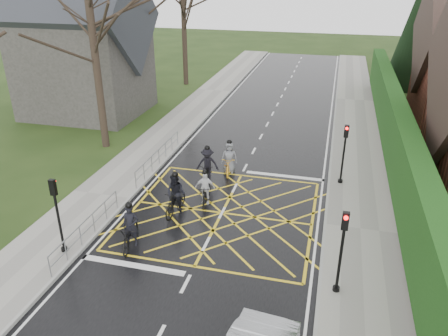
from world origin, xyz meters
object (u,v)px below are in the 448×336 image
at_px(cyclist_back, 176,198).
at_px(cyclist_mid, 207,168).
at_px(cyclist_rear, 131,232).
at_px(cyclist_front, 205,191).
at_px(cyclist_lead, 229,161).

relative_size(cyclist_back, cyclist_mid, 1.00).
bearing_deg(cyclist_rear, cyclist_front, 55.44).
bearing_deg(cyclist_back, cyclist_front, 54.03).
xyz_separation_m(cyclist_mid, cyclist_front, (0.58, -2.37, -0.07)).
bearing_deg(cyclist_lead, cyclist_back, -115.17).
height_order(cyclist_rear, cyclist_back, cyclist_back).
height_order(cyclist_rear, cyclist_mid, cyclist_rear).
bearing_deg(cyclist_rear, cyclist_back, 63.70).
distance_m(cyclist_rear, cyclist_lead, 7.82).
height_order(cyclist_mid, cyclist_front, cyclist_mid).
distance_m(cyclist_rear, cyclist_front, 4.39).
bearing_deg(cyclist_mid, cyclist_rear, -112.88).
distance_m(cyclist_mid, cyclist_front, 2.44).
relative_size(cyclist_rear, cyclist_mid, 1.00).
height_order(cyclist_back, cyclist_lead, cyclist_back).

